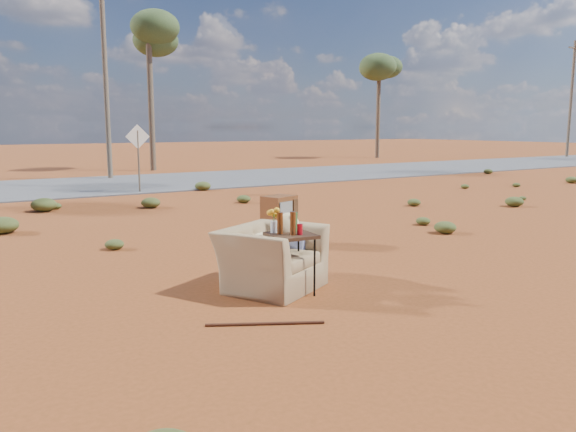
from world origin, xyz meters
TOP-DOWN VIEW (x-y plane):
  - ground at (0.00, 0.00)m, footprint 140.00×140.00m
  - highway at (0.00, 15.00)m, footprint 140.00×7.00m
  - armchair at (-0.33, 0.36)m, footprint 1.63×1.51m
  - tv_unit at (1.13, 2.64)m, footprint 0.66×0.59m
  - side_table at (-0.36, -0.01)m, footprint 0.59×0.59m
  - rusty_bar at (-1.17, -0.87)m, footprint 1.15×0.63m
  - road_sign at (1.50, 12.00)m, footprint 0.78×0.06m
  - eucalyptus_center at (5.00, 21.00)m, footprint 3.20×3.20m
  - eucalyptus_right at (22.00, 24.00)m, footprint 3.20×3.20m
  - utility_pole_center at (2.00, 17.50)m, footprint 1.40×0.20m
  - utility_pole_east at (34.00, 17.50)m, footprint 1.40×0.20m
  - scrub_patch at (-0.82, 4.41)m, footprint 17.49×8.07m

SIDE VIEW (x-z plane):
  - ground at x=0.00m, z-range 0.00..0.00m
  - rusty_bar at x=-1.17m, z-range 0.00..0.03m
  - highway at x=0.00m, z-range 0.00..0.04m
  - scrub_patch at x=-0.82m, z-range -0.03..0.30m
  - armchair at x=-0.33m, z-range -0.04..1.06m
  - tv_unit at x=1.13m, z-range 0.22..1.10m
  - side_table at x=-0.36m, z-range 0.26..1.35m
  - road_sign at x=1.50m, z-range 0.41..2.60m
  - utility_pole_center at x=2.00m, z-range 0.15..8.15m
  - utility_pole_east at x=34.00m, z-range 0.15..8.15m
  - eucalyptus_right at x=22.00m, z-range 2.39..9.49m
  - eucalyptus_center at x=5.00m, z-range 2.63..10.23m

